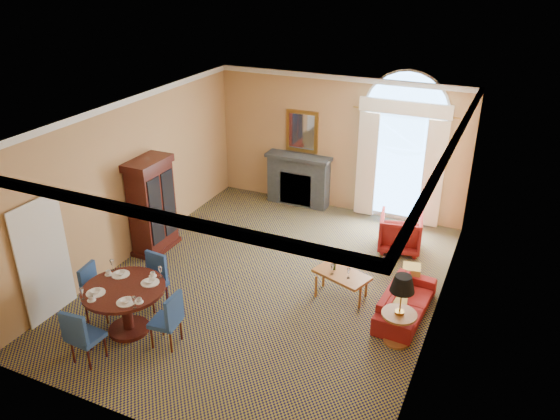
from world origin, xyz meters
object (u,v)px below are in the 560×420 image
at_px(armoire, 152,207).
at_px(dining_table, 125,299).
at_px(coffee_table, 341,275).
at_px(armchair, 400,232).
at_px(sofa, 406,302).
at_px(side_table, 401,301).

bearing_deg(armoire, dining_table, -63.04).
bearing_deg(armoire, coffee_table, -1.12).
distance_m(armoire, coffee_table, 4.12).
relative_size(armchair, coffee_table, 0.80).
xyz_separation_m(armoire, sofa, (5.27, -0.13, -0.71)).
bearing_deg(armoire, armchair, 24.37).
bearing_deg(side_table, coffee_table, 145.64).
height_order(armoire, dining_table, armoire).
height_order(dining_table, coffee_table, dining_table).
bearing_deg(armchair, coffee_table, 65.36).
height_order(sofa, armchair, armchair).
distance_m(dining_table, sofa, 4.66).
distance_m(armoire, sofa, 5.32).
xyz_separation_m(dining_table, side_table, (4.07, 1.54, 0.17)).
relative_size(armchair, side_table, 0.72).
distance_m(dining_table, side_table, 4.35).
relative_size(armoire, coffee_table, 1.82).
distance_m(dining_table, armchair, 5.68).
bearing_deg(dining_table, armchair, 53.41).
xyz_separation_m(coffee_table, side_table, (1.23, -0.84, 0.34)).
bearing_deg(armchair, armoire, 13.79).
xyz_separation_m(armoire, armchair, (4.64, 2.10, -0.56)).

